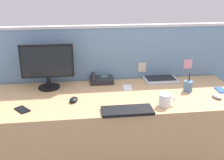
# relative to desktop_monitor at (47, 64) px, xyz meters

# --- Properties ---
(desk) EXTENTS (2.21, 0.77, 0.71)m
(desk) POSITION_rel_desktop_monitor_xyz_m (0.55, -0.24, -0.58)
(desk) COLOR tan
(desk) RESTS_ON ground_plane
(cubicle_divider) EXTENTS (2.64, 0.08, 1.24)m
(cubicle_divider) POSITION_rel_desktop_monitor_xyz_m (0.55, 0.18, -0.31)
(cubicle_divider) COLOR #6084A3
(cubicle_divider) RESTS_ON ground_plane
(desktop_monitor) EXTENTS (0.46, 0.19, 0.40)m
(desktop_monitor) POSITION_rel_desktop_monitor_xyz_m (0.00, 0.00, 0.00)
(desktop_monitor) COLOR black
(desktop_monitor) RESTS_ON desk
(laptop) EXTENTS (0.32, 0.28, 0.26)m
(laptop) POSITION_rel_desktop_monitor_xyz_m (1.06, 0.12, -0.16)
(laptop) COLOR #B2B5BC
(laptop) RESTS_ON desk
(desk_phone) EXTENTS (0.21, 0.17, 0.09)m
(desk_phone) POSITION_rel_desktop_monitor_xyz_m (0.48, 0.08, -0.19)
(desk_phone) COLOR #232328
(desk_phone) RESTS_ON desk
(keyboard_main) EXTENTS (0.38, 0.16, 0.02)m
(keyboard_main) POSITION_rel_desktop_monitor_xyz_m (0.62, -0.56, -0.21)
(keyboard_main) COLOR black
(keyboard_main) RESTS_ON desk
(computer_mouse_right_hand) EXTENTS (0.09, 0.11, 0.03)m
(computer_mouse_right_hand) POSITION_rel_desktop_monitor_xyz_m (0.22, -0.33, -0.21)
(computer_mouse_right_hand) COLOR black
(computer_mouse_right_hand) RESTS_ON desk
(computer_mouse_left_hand) EXTENTS (0.08, 0.11, 0.03)m
(computer_mouse_left_hand) POSITION_rel_desktop_monitor_xyz_m (1.40, -0.41, -0.21)
(computer_mouse_left_hand) COLOR #B2B5BC
(computer_mouse_left_hand) RESTS_ON desk
(pen_cup) EXTENTS (0.08, 0.08, 0.18)m
(pen_cup) POSITION_rel_desktop_monitor_xyz_m (1.22, -0.23, -0.17)
(pen_cup) COLOR #4C7093
(pen_cup) RESTS_ON desk
(cell_phone_white_slab) EXTENTS (0.09, 0.14, 0.01)m
(cell_phone_white_slab) POSITION_rel_desktop_monitor_xyz_m (0.70, -0.10, -0.22)
(cell_phone_white_slab) COLOR silver
(cell_phone_white_slab) RESTS_ON desk
(cell_phone_black_slab) EXTENTS (0.13, 0.14, 0.01)m
(cell_phone_black_slab) POSITION_rel_desktop_monitor_xyz_m (-0.16, -0.43, -0.22)
(cell_phone_black_slab) COLOR black
(cell_phone_black_slab) RESTS_ON desk
(cell_phone_blue_case) EXTENTS (0.08, 0.13, 0.01)m
(cell_phone_blue_case) POSITION_rel_desktop_monitor_xyz_m (1.51, -0.26, -0.22)
(cell_phone_blue_case) COLOR blue
(cell_phone_blue_case) RESTS_ON desk
(coffee_mug) EXTENTS (0.13, 0.09, 0.10)m
(coffee_mug) POSITION_rel_desktop_monitor_xyz_m (0.92, -0.49, -0.17)
(coffee_mug) COLOR white
(coffee_mug) RESTS_ON desk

